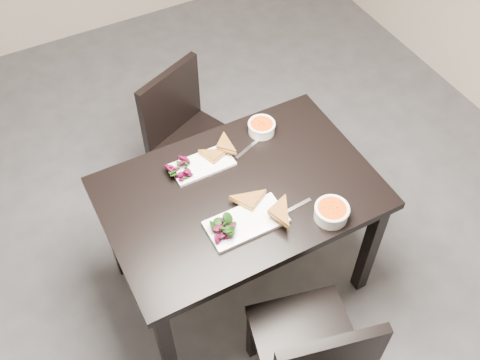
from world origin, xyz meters
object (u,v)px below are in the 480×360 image
at_px(table, 240,204).
at_px(soup_bowl_near, 332,212).
at_px(plate_far, 202,165).
at_px(chair_near, 313,353).
at_px(soup_bowl_far, 262,127).
at_px(chair_far, 188,133).
at_px(plate_near, 246,222).

xyz_separation_m(table, soup_bowl_near, (0.27, -0.31, 0.14)).
height_order(table, plate_far, plate_far).
bearing_deg(chair_near, soup_bowl_far, 86.33).
height_order(table, soup_bowl_far, soup_bowl_far).
height_order(chair_far, plate_near, chair_far).
xyz_separation_m(table, plate_near, (-0.06, -0.17, 0.11)).
relative_size(plate_far, soup_bowl_far, 2.14).
bearing_deg(soup_bowl_far, soup_bowl_near, -88.96).
bearing_deg(plate_near, chair_far, 83.53).
height_order(plate_near, soup_bowl_far, soup_bowl_far).
bearing_deg(soup_bowl_far, chair_far, 119.30).
bearing_deg(soup_bowl_near, plate_far, 124.61).
bearing_deg(soup_bowl_far, plate_near, -126.12).
bearing_deg(plate_far, soup_bowl_near, -55.39).
bearing_deg(plate_far, plate_near, -86.31).
distance_m(table, chair_near, 0.72).
bearing_deg(soup_bowl_far, plate_far, -169.59).
distance_m(chair_near, plate_far, 0.95).
xyz_separation_m(chair_far, soup_bowl_far, (0.23, -0.40, 0.30)).
bearing_deg(table, chair_near, -92.96).
bearing_deg(plate_near, soup_bowl_near, -22.77).
bearing_deg(chair_far, plate_near, -119.84).
xyz_separation_m(plate_near, soup_bowl_near, (0.33, -0.14, 0.03)).
bearing_deg(chair_near, chair_far, 100.39).
relative_size(chair_far, soup_bowl_near, 5.70).
distance_m(chair_far, soup_bowl_near, 1.05).
bearing_deg(plate_near, chair_near, -87.34).
bearing_deg(chair_near, table, 100.39).
relative_size(soup_bowl_near, plate_far, 0.53).
bearing_deg(soup_bowl_near, soup_bowl_far, 91.04).
bearing_deg(plate_far, soup_bowl_far, 10.41).
distance_m(plate_near, soup_bowl_near, 0.36).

